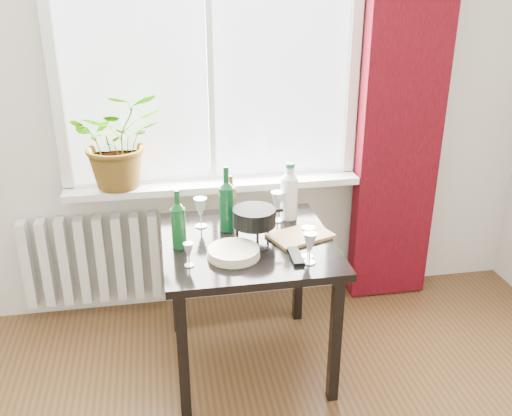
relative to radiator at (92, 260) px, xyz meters
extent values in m
cube|color=white|center=(0.75, 0.04, 1.22)|extent=(1.72, 0.08, 1.62)
cube|color=silver|center=(0.75, -0.03, 0.44)|extent=(1.72, 0.20, 0.04)
cube|color=#3B050C|center=(1.87, -0.06, 0.92)|extent=(0.50, 0.12, 2.56)
cube|color=silver|center=(0.00, 0.00, 0.00)|extent=(0.80, 0.10, 0.55)
cube|color=black|center=(0.85, -0.63, 0.34)|extent=(0.85, 0.85, 0.04)
cube|color=black|center=(0.48, -1.00, -0.03)|extent=(0.05, 0.05, 0.70)
cube|color=black|center=(0.48, -0.27, -0.03)|extent=(0.05, 0.05, 0.70)
cube|color=black|center=(1.21, -1.00, -0.03)|extent=(0.05, 0.05, 0.70)
cube|color=black|center=(1.21, -0.27, -0.03)|extent=(0.05, 0.05, 0.70)
imported|color=#1E721E|center=(0.22, -0.01, 0.74)|extent=(0.55, 0.49, 0.55)
cylinder|color=beige|center=(0.76, -0.79, 0.38)|extent=(0.29, 0.29, 0.04)
cube|color=black|center=(1.04, -0.85, 0.37)|extent=(0.06, 0.17, 0.02)
cube|color=#A27D49|center=(1.12, -0.64, 0.37)|extent=(0.36, 0.29, 0.02)
camera|label=1|loc=(0.44, -3.17, 1.63)|focal=40.00mm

